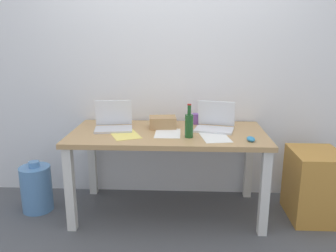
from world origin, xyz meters
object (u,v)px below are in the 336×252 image
desk (168,143)px  laptop_right (215,124)px  laptop_left (114,123)px  beer_bottle (189,125)px  cardboard_box (163,122)px  computer_mouse (251,139)px  coffee_mug (196,119)px  water_cooler_jug (36,188)px  filing_cabinet (314,185)px

desk → laptop_right: size_ratio=4.47×
desk → laptop_left: laptop_left is taller
beer_bottle → cardboard_box: size_ratio=1.17×
computer_mouse → coffee_mug: (-0.41, 0.53, 0.03)m
desk → cardboard_box: bearing=112.7°
computer_mouse → cardboard_box: bearing=146.1°
desk → water_cooler_jug: 1.26m
coffee_mug → water_cooler_jug: bearing=-167.6°
beer_bottle → coffee_mug: bearing=80.9°
laptop_right → cardboard_box: bearing=174.9°
laptop_left → cardboard_box: bearing=8.7°
laptop_left → coffee_mug: laptop_left is taller
laptop_left → computer_mouse: (1.13, -0.30, -0.04)m
desk → coffee_mug: 0.40m
beer_bottle → cardboard_box: beer_bottle is taller
laptop_left → cardboard_box: 0.43m
desk → laptop_right: (0.40, 0.09, 0.15)m
water_cooler_jug → desk: bearing=1.3°
laptop_right → water_cooler_jug: (-1.59, -0.11, -0.59)m
computer_mouse → cardboard_box: cardboard_box is taller
beer_bottle → computer_mouse: size_ratio=2.72×
desk → filing_cabinet: (1.25, -0.04, -0.35)m
laptop_right → computer_mouse: bearing=-52.6°
desk → laptop_right: bearing=12.2°
desk → filing_cabinet: bearing=-1.7°
beer_bottle → filing_cabinet: 1.22m
computer_mouse → water_cooler_jug: computer_mouse is taller
filing_cabinet → laptop_right: bearing=171.6°
laptop_left → laptop_right: size_ratio=0.95×
desk → cardboard_box: 0.20m
beer_bottle → cardboard_box: 0.37m
computer_mouse → coffee_mug: bearing=121.4°
laptop_left → computer_mouse: size_ratio=3.52×
laptop_left → filing_cabinet: size_ratio=0.59×
laptop_left → water_cooler_jug: bearing=-172.7°
laptop_left → water_cooler_jug: size_ratio=0.76×
desk → filing_cabinet: size_ratio=2.77×
beer_bottle → desk: bearing=137.9°
desk → computer_mouse: 0.71m
laptop_left → filing_cabinet: laptop_left is taller
computer_mouse → cardboard_box: (-0.71, 0.37, 0.03)m
computer_mouse → filing_cabinet: (0.60, 0.20, -0.46)m
computer_mouse → water_cooler_jug: 1.93m
coffee_mug → water_cooler_jug: (-1.43, -0.31, -0.58)m
water_cooler_jug → coffee_mug: bearing=12.4°
coffee_mug → water_cooler_jug: 1.58m
laptop_right → computer_mouse: size_ratio=3.69×
cardboard_box → water_cooler_jug: bearing=-172.2°
beer_bottle → computer_mouse: bearing=-9.8°
beer_bottle → filing_cabinet: beer_bottle is taller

